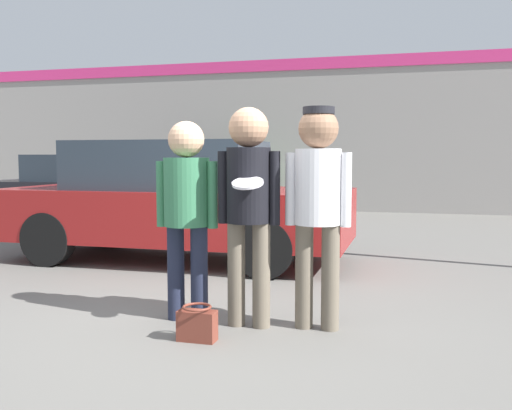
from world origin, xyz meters
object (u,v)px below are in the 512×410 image
at_px(parked_car_near, 174,201).
at_px(handbag, 197,324).
at_px(shrub, 235,184).
at_px(parked_car_far, 95,190).
at_px(person_middle_with_frisbee, 249,194).
at_px(person_left, 187,201).
at_px(person_right, 318,194).

xyz_separation_m(parked_car_near, handbag, (1.56, -3.17, -0.69)).
relative_size(shrub, handbag, 4.88).
height_order(parked_car_far, handbag, parked_car_far).
distance_m(person_middle_with_frisbee, parked_car_far, 7.48).
bearing_deg(person_left, shrub, 104.98).
bearing_deg(person_middle_with_frisbee, handbag, -120.36).
bearing_deg(shrub, person_right, -68.74).
relative_size(person_middle_with_frisbee, person_right, 1.00).
distance_m(person_left, shrub, 9.87).
height_order(person_left, parked_car_far, person_left).
bearing_deg(handbag, parked_car_near, 116.23).
relative_size(person_middle_with_frisbee, shrub, 1.26).
xyz_separation_m(person_left, person_right, (1.14, 0.05, 0.08)).
relative_size(person_left, parked_car_far, 0.41).
relative_size(person_middle_with_frisbee, handbag, 6.15).
height_order(person_left, handbag, person_left).
xyz_separation_m(shrub, handbag, (2.84, -10.05, -0.60)).
bearing_deg(parked_car_far, person_right, -45.68).
bearing_deg(person_right, person_middle_with_frisbee, -171.43).
relative_size(person_right, handbag, 6.14).
bearing_deg(shrub, person_left, -75.02).
relative_size(person_right, parked_car_near, 0.39).
distance_m(person_right, parked_car_near, 3.56).
relative_size(person_left, person_right, 0.95).
distance_m(parked_car_near, parked_car_far, 4.24).
height_order(person_middle_with_frisbee, person_right, person_middle_with_frisbee).
bearing_deg(person_left, parked_car_near, 115.64).
height_order(person_right, parked_car_near, person_right).
bearing_deg(parked_car_near, parked_car_far, 135.58).
relative_size(person_left, shrub, 1.19).
bearing_deg(handbag, person_middle_with_frisbee, 59.64).
bearing_deg(parked_car_far, person_middle_with_frisbee, -49.27).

